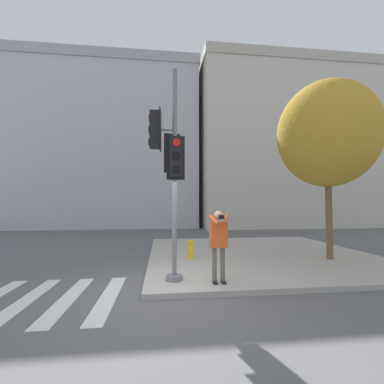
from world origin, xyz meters
name	(u,v)px	position (x,y,z in m)	size (l,w,h in m)	color
ground_plane	(166,292)	(0.00, 0.00, 0.00)	(160.00, 160.00, 0.00)	#5B5B5E
sidewalk_corner	(258,254)	(3.50, 3.50, 0.07)	(8.00, 8.00, 0.13)	#ADA89E
crosswalk_stripes	(27,300)	(-2.83, -0.16, 0.00)	(3.61, 2.77, 0.01)	silver
traffic_signal_pole	(169,159)	(0.08, 0.39, 3.05)	(0.85, 1.27, 5.20)	slate
person_photographer	(219,239)	(1.23, 0.07, 1.13)	(0.50, 0.53, 1.66)	black
street_tree	(327,134)	(5.44, 2.11, 4.30)	(3.24, 3.24, 5.96)	brown
fire_hydrant	(191,249)	(0.87, 2.67, 0.45)	(0.18, 0.24, 0.64)	yellow
building_left	(100,151)	(-6.02, 19.47, 6.98)	(17.86, 11.20, 13.94)	#BCBCC1
building_right	(284,152)	(11.89, 17.98, 7.05)	(17.57, 11.03, 14.07)	beige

